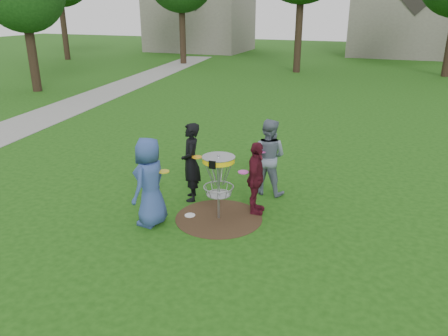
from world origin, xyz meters
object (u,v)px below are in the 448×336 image
(player_maroon, at_px, (256,178))
(player_grey, at_px, (268,157))
(disc_golf_basket, at_px, (219,172))
(player_blue, at_px, (150,182))
(player_black, at_px, (191,162))

(player_maroon, bearing_deg, player_grey, -3.92)
(player_grey, bearing_deg, player_maroon, 97.34)
(disc_golf_basket, bearing_deg, player_blue, -149.58)
(player_maroon, height_order, disc_golf_basket, player_maroon)
(player_maroon, relative_size, disc_golf_basket, 1.12)
(player_black, height_order, disc_golf_basket, player_black)
(player_black, xyz_separation_m, player_maroon, (1.54, -0.15, -0.11))
(player_maroon, bearing_deg, player_blue, 117.59)
(player_maroon, bearing_deg, player_black, 77.79)
(player_blue, height_order, disc_golf_basket, player_blue)
(player_blue, bearing_deg, player_black, 173.89)
(player_black, height_order, player_maroon, player_black)
(player_grey, bearing_deg, disc_golf_basket, 75.56)
(player_black, relative_size, player_grey, 1.00)
(player_blue, distance_m, player_maroon, 2.17)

